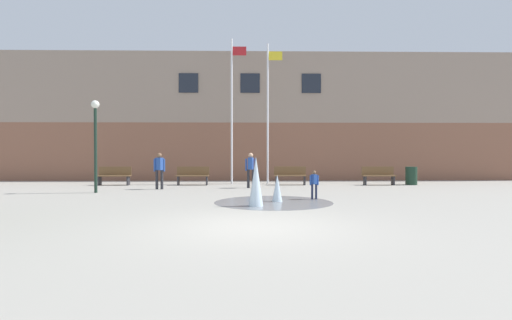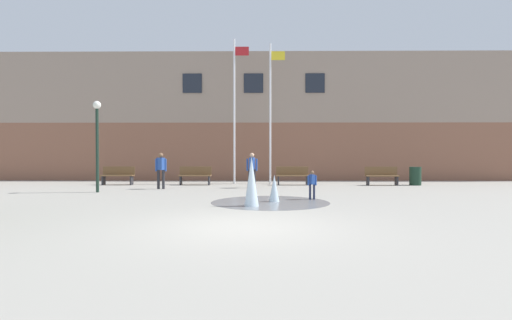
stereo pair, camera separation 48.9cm
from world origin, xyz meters
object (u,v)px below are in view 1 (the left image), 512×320
park_bench_far_right (378,175)px  flagpole_left (232,107)px  park_bench_under_right_flagpole (290,175)px  teen_by_trashcan (159,168)px  adult_watching (251,167)px  lamp_post_left_lane (95,132)px  park_bench_far_left (114,175)px  park_bench_center (193,175)px  trash_can (411,176)px  flagpole_right (268,109)px  child_with_pink_shirt (314,182)px

park_bench_far_right → flagpole_left: (-7.27, 0.95, 3.48)m
park_bench_under_right_flagpole → teen_by_trashcan: 6.42m
adult_watching → lamp_post_left_lane: size_ratio=0.43×
park_bench_far_left → park_bench_far_right: size_ratio=1.00×
park_bench_center → trash_can: park_bench_center is taller
flagpole_right → trash_can: size_ratio=8.01×
park_bench_center → teen_by_trashcan: size_ratio=1.01×
park_bench_under_right_flagpole → child_with_pink_shirt: (0.17, -6.22, 0.10)m
adult_watching → park_bench_under_right_flagpole: bearing=-34.5°
flagpole_right → teen_by_trashcan: bearing=-147.9°
park_bench_far_right → child_with_pink_shirt: bearing=-124.8°
flagpole_right → lamp_post_left_lane: (-7.11, -4.58, -1.42)m
park_bench_far_left → lamp_post_left_lane: 4.28m
adult_watching → lamp_post_left_lane: (-6.19, -2.08, 1.49)m
park_bench_far_left → flagpole_left: (5.78, 0.80, 3.48)m
adult_watching → lamp_post_left_lane: lamp_post_left_lane is taller
flagpole_left → flagpole_right: size_ratio=1.03×
park_bench_center → adult_watching: 3.34m
park_bench_far_right → adult_watching: size_ratio=1.01×
park_bench_center → child_with_pink_shirt: child_with_pink_shirt is taller
trash_can → child_with_pink_shirt: bearing=-133.8°
park_bench_under_right_flagpole → flagpole_left: (-2.90, 0.78, 3.48)m
lamp_post_left_lane → trash_can: bearing=14.7°
flagpole_left → lamp_post_left_lane: 7.14m
park_bench_center → flagpole_left: 4.06m
park_bench_far_left → flagpole_right: size_ratio=0.22×
park_bench_far_right → flagpole_left: flagpole_left is taller
child_with_pink_shirt → trash_can: bearing=116.0°
teen_by_trashcan → lamp_post_left_lane: lamp_post_left_lane is taller
park_bench_far_left → lamp_post_left_lane: lamp_post_left_lane is taller
park_bench_far_left → flagpole_right: 8.38m
child_with_pink_shirt → trash_can: child_with_pink_shirt is taller
park_bench_under_right_flagpole → flagpole_right: 3.61m
park_bench_center → trash_can: 10.87m
park_bench_far_left → park_bench_far_right: (13.05, -0.15, 0.00)m
flagpole_right → trash_can: flagpole_right is taller
park_bench_far_right → adult_watching: bearing=-166.3°
lamp_post_left_lane → trash_can: size_ratio=4.08×
park_bench_center → flagpole_right: (3.78, 0.82, 3.36)m
park_bench_far_right → lamp_post_left_lane: 13.19m
flagpole_left → trash_can: size_ratio=8.27×
teen_by_trashcan → park_bench_under_right_flagpole: bearing=56.2°
park_bench_under_right_flagpole → adult_watching: (-1.97, -1.72, 0.45)m
park_bench_under_right_flagpole → teen_by_trashcan: (-5.97, -2.31, 0.45)m
park_bench_under_right_flagpole → teen_by_trashcan: teen_by_trashcan is taller
park_bench_center → teen_by_trashcan: bearing=-116.8°
child_with_pink_shirt → teen_by_trashcan: (-6.14, 3.91, 0.35)m
adult_watching → flagpole_right: (0.92, 2.50, 2.91)m
park_bench_far_left → flagpole_right: (7.64, 0.80, 3.36)m
park_bench_under_right_flagpole → trash_can: size_ratio=1.78×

